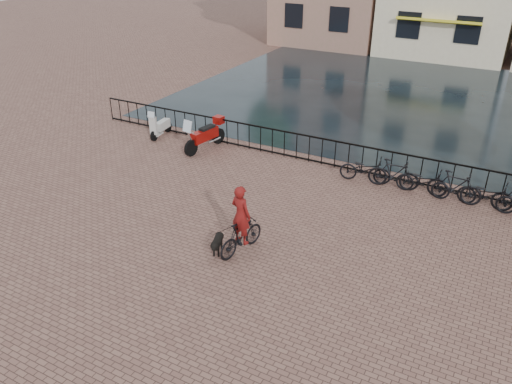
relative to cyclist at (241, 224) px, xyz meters
The scene contains 12 objects.
ground 2.04m from the cyclist, 95.92° to the right, with size 100.00×100.00×0.00m, color brown.
canal_water 15.49m from the cyclist, 90.70° to the left, with size 20.00×20.00×0.00m, color black.
railing 6.18m from the cyclist, 91.77° to the left, with size 20.00×0.05×1.02m.
cyclist is the anchor object (origin of this frame).
dog 0.86m from the cyclist, 148.63° to the right, with size 0.53×0.87×0.56m.
motorcycle 7.09m from the cyclist, 131.23° to the left, with size 0.81×2.09×1.46m.
scooter 9.01m from the cyclist, 141.34° to the left, with size 0.54×1.40×1.27m.
parked_bike_0 5.81m from the cyclist, 73.87° to the left, with size 0.60×1.72×0.90m, color black.
parked_bike_1 6.14m from the cyclist, 65.31° to the left, with size 0.47×1.66×1.00m, color black.
parked_bike_2 6.60m from the cyclist, 57.77° to the left, with size 0.60×1.72×0.90m, color black.
parked_bike_3 7.14m from the cyclist, 51.31° to the left, with size 0.47×1.66×1.00m, color black.
parked_bike_4 7.77m from the cyclist, 45.83° to the left, with size 0.60×1.72×0.90m, color black.
Camera 1 is at (5.75, -7.65, 7.65)m, focal length 35.00 mm.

